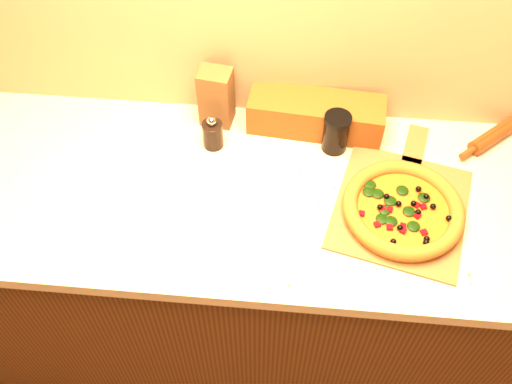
{
  "coord_description": "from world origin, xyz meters",
  "views": [
    {
      "loc": [
        0.1,
        0.46,
        2.16
      ],
      "look_at": [
        0.02,
        1.38,
        0.96
      ],
      "focal_mm": 40.0,
      "sensor_mm": 36.0,
      "label": 1
    }
  ],
  "objects_px": {
    "pizza": "(403,209)",
    "rolling_pin": "(499,132)",
    "dark_jar": "(336,132)",
    "pizza_peel": "(401,204)",
    "pepper_grinder": "(213,134)"
  },
  "relations": [
    {
      "from": "pizza",
      "to": "rolling_pin",
      "type": "distance_m",
      "value": 0.44
    },
    {
      "from": "pizza_peel",
      "to": "pepper_grinder",
      "type": "height_order",
      "value": "pepper_grinder"
    },
    {
      "from": "pizza",
      "to": "pepper_grinder",
      "type": "xyz_separation_m",
      "value": [
        -0.54,
        0.21,
        0.02
      ]
    },
    {
      "from": "rolling_pin",
      "to": "dark_jar",
      "type": "xyz_separation_m",
      "value": [
        -0.49,
        -0.08,
        0.04
      ]
    },
    {
      "from": "pizza",
      "to": "rolling_pin",
      "type": "relative_size",
      "value": 1.24
    },
    {
      "from": "dark_jar",
      "to": "rolling_pin",
      "type": "bearing_deg",
      "value": 9.73
    },
    {
      "from": "pizza_peel",
      "to": "pizza",
      "type": "bearing_deg",
      "value": -82.22
    },
    {
      "from": "rolling_pin",
      "to": "dark_jar",
      "type": "distance_m",
      "value": 0.5
    },
    {
      "from": "pizza_peel",
      "to": "dark_jar",
      "type": "relative_size",
      "value": 4.36
    },
    {
      "from": "pizza",
      "to": "dark_jar",
      "type": "xyz_separation_m",
      "value": [
        -0.18,
        0.23,
        0.03
      ]
    },
    {
      "from": "rolling_pin",
      "to": "pizza_peel",
      "type": "bearing_deg",
      "value": -137.03
    },
    {
      "from": "pepper_grinder",
      "to": "dark_jar",
      "type": "distance_m",
      "value": 0.36
    },
    {
      "from": "pizza_peel",
      "to": "pizza",
      "type": "height_order",
      "value": "pizza"
    },
    {
      "from": "pepper_grinder",
      "to": "dark_jar",
      "type": "height_order",
      "value": "dark_jar"
    },
    {
      "from": "pizza",
      "to": "dark_jar",
      "type": "bearing_deg",
      "value": 128.28
    }
  ]
}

